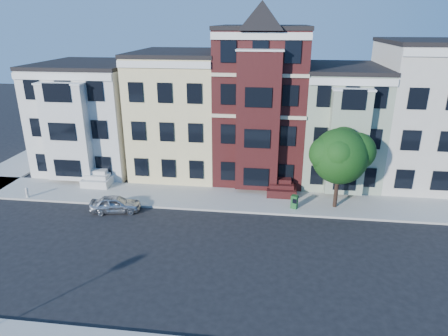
# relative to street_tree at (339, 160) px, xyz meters

# --- Properties ---
(ground) EXTENTS (120.00, 120.00, 0.00)m
(ground) POSITION_rel_street_tree_xyz_m (-5.74, -7.64, -3.69)
(ground) COLOR black
(far_sidewalk) EXTENTS (60.00, 4.00, 0.15)m
(far_sidewalk) POSITION_rel_street_tree_xyz_m (-5.74, 0.36, -3.61)
(far_sidewalk) COLOR #9E9B93
(far_sidewalk) RESTS_ON ground
(house_white) EXTENTS (8.00, 9.00, 9.00)m
(house_white) POSITION_rel_street_tree_xyz_m (-20.74, 6.86, 0.81)
(house_white) COLOR silver
(house_white) RESTS_ON ground
(house_yellow) EXTENTS (7.00, 9.00, 10.00)m
(house_yellow) POSITION_rel_street_tree_xyz_m (-12.74, 6.86, 1.31)
(house_yellow) COLOR beige
(house_yellow) RESTS_ON ground
(house_brown) EXTENTS (7.00, 9.00, 12.00)m
(house_brown) POSITION_rel_street_tree_xyz_m (-5.74, 6.86, 2.31)
(house_brown) COLOR #371111
(house_brown) RESTS_ON ground
(house_green) EXTENTS (6.00, 9.00, 9.00)m
(house_green) POSITION_rel_street_tree_xyz_m (0.76, 6.86, 0.81)
(house_green) COLOR gray
(house_green) RESTS_ON ground
(house_cream) EXTENTS (8.00, 9.00, 11.00)m
(house_cream) POSITION_rel_street_tree_xyz_m (7.76, 6.86, 1.81)
(house_cream) COLOR beige
(house_cream) RESTS_ON ground
(street_tree) EXTENTS (7.15, 7.15, 7.07)m
(street_tree) POSITION_rel_street_tree_xyz_m (0.00, 0.00, 0.00)
(street_tree) COLOR #1E4919
(street_tree) RESTS_ON far_sidewalk
(parked_car) EXTENTS (3.67, 2.02, 1.18)m
(parked_car) POSITION_rel_street_tree_xyz_m (-15.36, -2.48, -3.09)
(parked_car) COLOR #ABAEB5
(parked_car) RESTS_ON ground
(newspaper_box) EXTENTS (0.55, 0.52, 0.97)m
(newspaper_box) POSITION_rel_street_tree_xyz_m (-2.89, -0.63, -3.05)
(newspaper_box) COLOR #1C5725
(newspaper_box) RESTS_ON far_sidewalk
(fire_hydrant) EXTENTS (0.23, 0.23, 0.62)m
(fire_hydrant) POSITION_rel_street_tree_xyz_m (-22.74, -1.34, -3.23)
(fire_hydrant) COLOR beige
(fire_hydrant) RESTS_ON far_sidewalk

